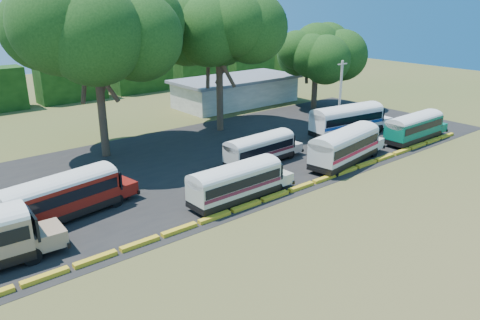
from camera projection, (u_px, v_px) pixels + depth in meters
ground at (297, 197)px, 37.61m from camera, size 160.00×160.00×0.00m
asphalt_strip at (218, 157)px, 46.95m from camera, size 64.00×24.00×0.02m
curb at (288, 191)px, 38.29m from camera, size 53.70×0.45×0.30m
terminal_building at (236, 91)px, 69.61m from camera, size 19.00×9.00×4.00m
treeline_backdrop at (71, 81)px, 71.62m from camera, size 130.00×4.00×6.00m
bus_red at (62, 194)px, 33.29m from camera, size 10.51×4.11×3.37m
bus_cream_west at (237, 180)px, 36.26m from camera, size 9.51×2.53×3.11m
bus_cream_east at (261, 147)px, 44.52m from camera, size 9.08×2.67×2.95m
bus_white_red at (346, 145)px, 44.34m from camera, size 10.91×4.27×3.49m
bus_white_blue at (348, 118)px, 53.67m from camera, size 11.21×4.18×3.60m
bus_teal at (415, 126)px, 51.38m from camera, size 9.72×2.57×3.18m
tree_west at (94, 28)px, 43.30m from camera, size 13.23×13.23×17.40m
tree_center at (219, 29)px, 52.66m from camera, size 11.56×11.56×16.09m
tree_east at (317, 48)px, 64.76m from camera, size 9.33×9.33×11.96m
utility_pole at (340, 95)px, 55.59m from camera, size 1.60×0.30×8.25m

